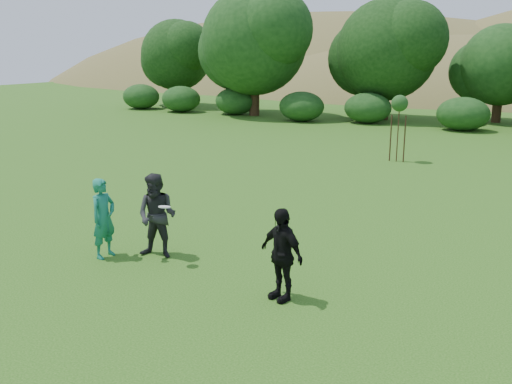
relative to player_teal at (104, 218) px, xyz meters
The scene contains 8 objects.
ground 2.44m from the player_teal, ahead, with size 120.00×120.00×0.00m, color #19470C.
player_teal is the anchor object (origin of this frame).
player_grey 1.24m from the player_teal, 28.33° to the left, with size 0.96×0.75×1.98m, color #252527.
player_black 4.63m from the player_teal, ahead, with size 1.08×0.45×1.84m, color black.
frisbee 1.63m from the player_teal, 10.22° to the left, with size 0.27×0.27×0.06m.
sapling 15.14m from the player_teal, 78.66° to the left, with size 0.70×0.70×2.85m.
hillside 69.95m from the player_teal, 88.60° to the left, with size 150.00×72.00×52.00m.
tree_row 29.74m from the player_teal, 79.31° to the left, with size 53.92×10.38×9.62m.
Camera 1 is at (6.82, -9.72, 4.73)m, focal length 40.00 mm.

